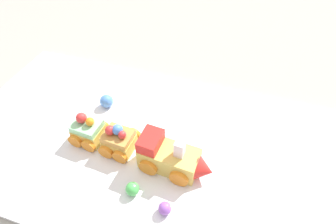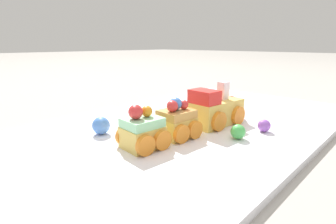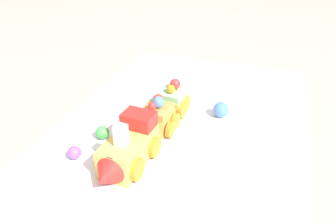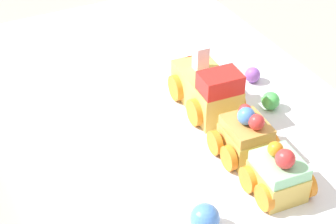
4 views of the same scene
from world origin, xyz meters
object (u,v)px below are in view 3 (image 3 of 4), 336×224
at_px(gumball_purple, 74,153).
at_px(gumball_green, 102,133).
at_px(gumball_blue, 221,110).
at_px(cake_train_locomotive, 126,151).
at_px(cake_car_caramel, 157,117).
at_px(cake_car_mint, 172,100).

xyz_separation_m(gumball_purple, gumball_green, (-0.06, 0.02, 0.00)).
height_order(gumball_blue, gumball_green, gumball_blue).
xyz_separation_m(cake_train_locomotive, cake_car_caramel, (-0.11, 0.01, -0.00)).
height_order(gumball_blue, gumball_purple, gumball_blue).
height_order(cake_train_locomotive, gumball_blue, cake_train_locomotive).
bearing_deg(gumball_blue, cake_car_caramel, -51.58).
bearing_deg(cake_car_caramel, gumball_blue, 132.50).
xyz_separation_m(cake_train_locomotive, gumball_green, (-0.05, -0.07, -0.02)).
bearing_deg(gumball_blue, cake_car_mint, -83.92).
relative_size(cake_car_caramel, gumball_purple, 3.02).
height_order(cake_car_mint, gumball_purple, cake_car_mint).
height_order(cake_train_locomotive, gumball_green, cake_train_locomotive).
height_order(cake_car_caramel, gumball_green, cake_car_caramel).
distance_m(cake_train_locomotive, gumball_purple, 0.09).
bearing_deg(gumball_blue, gumball_green, -52.00).
height_order(cake_car_mint, gumball_green, cake_car_mint).
bearing_deg(cake_train_locomotive, gumball_blue, 154.62).
xyz_separation_m(cake_car_caramel, cake_car_mint, (-0.07, 0.01, -0.00)).
bearing_deg(cake_car_mint, cake_car_caramel, -0.20).
height_order(cake_car_caramel, gumball_purple, cake_car_caramel).
relative_size(cake_car_mint, gumball_purple, 3.02).
relative_size(gumball_blue, gumball_purple, 1.38).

